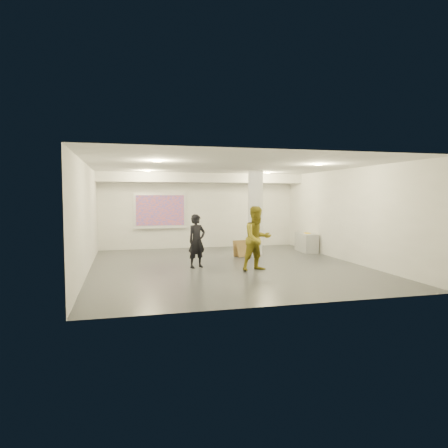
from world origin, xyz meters
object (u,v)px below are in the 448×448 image
object	(u,v)px
projection_screen	(160,211)
credenza	(306,243)
man	(257,239)
column	(255,214)
woman	(197,241)

from	to	relation	value
projection_screen	credenza	size ratio (longest dim) A/B	1.75
man	column	bearing A→B (deg)	58.34
credenza	column	bearing A→B (deg)	-163.66
column	credenza	world-z (taller)	column
credenza	projection_screen	bearing A→B (deg)	161.76
column	woman	size ratio (longest dim) A/B	1.90
column	projection_screen	bearing A→B (deg)	139.44
projection_screen	man	distance (m)	5.85
credenza	woman	size ratio (longest dim) A/B	0.76
woman	projection_screen	bearing A→B (deg)	75.03
column	projection_screen	size ratio (longest dim) A/B	1.43
column	man	distance (m)	2.91
credenza	woman	world-z (taller)	woman
credenza	man	size ratio (longest dim) A/B	0.66
column	projection_screen	xyz separation A→B (m)	(-3.10, 2.65, 0.03)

